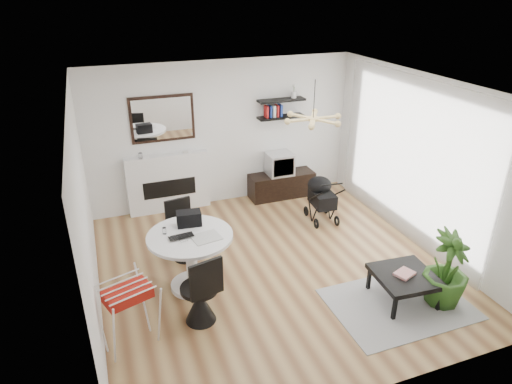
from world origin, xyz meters
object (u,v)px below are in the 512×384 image
object	(u,v)px
fireplace	(168,176)
drying_rack	(129,315)
tv_console	(282,185)
coffee_table	(405,277)
potted_plant	(447,269)
crt_tv	(280,164)
stroller	(321,200)
dining_table	(191,253)

from	to	relation	value
fireplace	drying_rack	distance (m)	3.55
tv_console	coffee_table	size ratio (longest dim) A/B	1.56
tv_console	potted_plant	bearing A→B (deg)	-79.66
fireplace	potted_plant	xyz separation A→B (m)	(2.90, -3.98, -0.16)
crt_tv	stroller	distance (m)	1.23
drying_rack	stroller	distance (m)	4.12
fireplace	potted_plant	size ratio (longest dim) A/B	2.07
tv_console	potted_plant	world-z (taller)	potted_plant
crt_tv	stroller	xyz separation A→B (m)	(0.33, -1.13, -0.33)
coffee_table	stroller	bearing A→B (deg)	89.05
potted_plant	drying_rack	bearing A→B (deg)	171.40
crt_tv	tv_console	bearing A→B (deg)	3.50
potted_plant	tv_console	bearing A→B (deg)	100.34
potted_plant	dining_table	bearing A→B (deg)	154.04
tv_console	coffee_table	bearing A→B (deg)	-86.19
fireplace	coffee_table	xyz separation A→B (m)	(2.44, -3.75, -0.32)
coffee_table	fireplace	bearing A→B (deg)	123.05
dining_table	drying_rack	bearing A→B (deg)	-136.52
tv_console	crt_tv	xyz separation A→B (m)	(-0.05, -0.00, 0.46)
tv_console	crt_tv	distance (m)	0.46
stroller	potted_plant	size ratio (longest dim) A/B	0.83
fireplace	coffee_table	world-z (taller)	fireplace
potted_plant	coffee_table	bearing A→B (deg)	153.50
fireplace	dining_table	xyz separation A→B (m)	(-0.15, -2.49, -0.13)
fireplace	crt_tv	distance (m)	2.15
dining_table	tv_console	bearing A→B (deg)	44.81
crt_tv	fireplace	bearing A→B (deg)	175.67
crt_tv	drying_rack	xyz separation A→B (m)	(-3.23, -3.21, -0.24)
stroller	potted_plant	world-z (taller)	potted_plant
drying_rack	potted_plant	xyz separation A→B (m)	(3.98, -0.60, 0.06)
crt_tv	potted_plant	distance (m)	3.89
coffee_table	tv_console	bearing A→B (deg)	93.81
tv_console	drying_rack	distance (m)	4.60
crt_tv	coffee_table	size ratio (longest dim) A/B	0.59
dining_table	stroller	world-z (taller)	stroller
coffee_table	potted_plant	xyz separation A→B (m)	(0.46, -0.23, 0.16)
coffee_table	crt_tv	bearing A→B (deg)	94.66
fireplace	potted_plant	bearing A→B (deg)	-53.93
tv_console	drying_rack	xyz separation A→B (m)	(-3.28, -3.22, 0.22)
tv_console	stroller	size ratio (longest dim) A/B	1.48
stroller	coffee_table	xyz separation A→B (m)	(-0.04, -2.45, -0.01)
fireplace	dining_table	distance (m)	2.50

